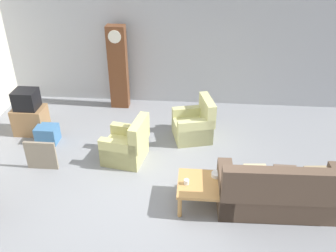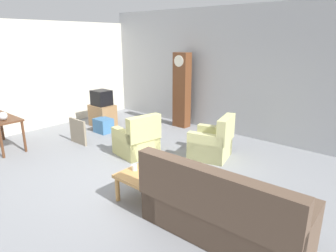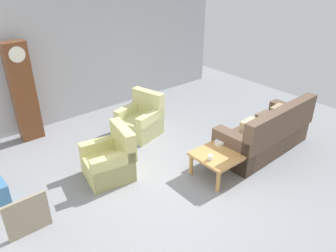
# 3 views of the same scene
# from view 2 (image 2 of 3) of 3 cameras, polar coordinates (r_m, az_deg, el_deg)

# --- Properties ---
(ground_plane) EXTENTS (10.40, 10.40, 0.00)m
(ground_plane) POSITION_cam_2_polar(r_m,az_deg,el_deg) (5.47, -7.42, -10.01)
(ground_plane) COLOR gray
(garage_door_wall) EXTENTS (8.40, 0.16, 3.20)m
(garage_door_wall) POSITION_cam_2_polar(r_m,az_deg,el_deg) (7.79, 12.38, 10.18)
(garage_door_wall) COLOR #ADAFB5
(garage_door_wall) RESTS_ON ground_plane
(pegboard_wall_left) EXTENTS (0.12, 6.40, 2.88)m
(pegboard_wall_left) POSITION_cam_2_polar(r_m,az_deg,el_deg) (8.72, -24.87, 8.65)
(pegboard_wall_left) COLOR beige
(pegboard_wall_left) RESTS_ON ground_plane
(couch_floral) EXTENTS (2.12, 0.94, 1.04)m
(couch_floral) POSITION_cam_2_polar(r_m,az_deg,el_deg) (3.91, 10.31, -16.05)
(couch_floral) COLOR brown
(couch_floral) RESTS_ON ground_plane
(armchair_olive_near) EXTENTS (0.91, 0.89, 0.92)m
(armchair_olive_near) POSITION_cam_2_polar(r_m,az_deg,el_deg) (6.38, -5.98, -2.95)
(armchair_olive_near) COLOR #CCC67A
(armchair_olive_near) RESTS_ON ground_plane
(armchair_olive_far) EXTENTS (0.96, 0.93, 0.92)m
(armchair_olive_far) POSITION_cam_2_polar(r_m,az_deg,el_deg) (6.27, 8.60, -3.41)
(armchair_olive_far) COLOR #C7C684
(armchair_olive_far) RESTS_ON ground_plane
(coffee_table_wood) EXTENTS (0.96, 0.76, 0.44)m
(coffee_table_wood) POSITION_cam_2_polar(r_m,az_deg,el_deg) (4.57, -3.23, -10.27)
(coffee_table_wood) COLOR tan
(coffee_table_wood) RESTS_ON ground_plane
(grandfather_clock) EXTENTS (0.44, 0.30, 2.06)m
(grandfather_clock) POSITION_cam_2_polar(r_m,az_deg,el_deg) (8.22, 2.68, 6.92)
(grandfather_clock) COLOR brown
(grandfather_clock) RESTS_ON ground_plane
(tv_stand_cabinet) EXTENTS (0.68, 0.52, 0.61)m
(tv_stand_cabinet) POSITION_cam_2_polar(r_m,az_deg,el_deg) (8.62, -12.54, 2.01)
(tv_stand_cabinet) COLOR #997047
(tv_stand_cabinet) RESTS_ON ground_plane
(tv_crt) EXTENTS (0.48, 0.44, 0.42)m
(tv_crt) POSITION_cam_2_polar(r_m,az_deg,el_deg) (8.51, -12.76, 5.36)
(tv_crt) COLOR black
(tv_crt) RESTS_ON tv_stand_cabinet
(framed_picture_leaning) EXTENTS (0.60, 0.05, 0.60)m
(framed_picture_leaning) POSITION_cam_2_polar(r_m,az_deg,el_deg) (7.32, -17.07, -1.03)
(framed_picture_leaning) COLOR gray
(framed_picture_leaning) RESTS_ON ground_plane
(storage_box_blue) EXTENTS (0.45, 0.37, 0.38)m
(storage_box_blue) POSITION_cam_2_polar(r_m,az_deg,el_deg) (8.05, -12.40, 0.11)
(storage_box_blue) COLOR teal
(storage_box_blue) RESTS_ON ground_plane
(glass_dome_cloche) EXTENTS (0.18, 0.18, 0.18)m
(glass_dome_cloche) POSITION_cam_2_polar(r_m,az_deg,el_deg) (7.22, -29.34, 1.69)
(glass_dome_cloche) COLOR silver
(glass_dome_cloche) RESTS_ON console_table_dark
(cup_white_porcelain) EXTENTS (0.09, 0.09, 0.09)m
(cup_white_porcelain) POSITION_cam_2_polar(r_m,az_deg,el_deg) (4.71, -6.52, -8.01)
(cup_white_porcelain) COLOR white
(cup_white_porcelain) RESTS_ON coffee_table_wood
(cup_blue_rimmed) EXTENTS (0.09, 0.09, 0.07)m
(cup_blue_rimmed) POSITION_cam_2_polar(r_m,az_deg,el_deg) (4.26, -1.35, -10.88)
(cup_blue_rimmed) COLOR silver
(cup_blue_rimmed) RESTS_ON coffee_table_wood
(bowl_white_stacked) EXTENTS (0.18, 0.18, 0.06)m
(bowl_white_stacked) POSITION_cam_2_polar(r_m,az_deg,el_deg) (4.56, 0.17, -8.92)
(bowl_white_stacked) COLOR white
(bowl_white_stacked) RESTS_ON coffee_table_wood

